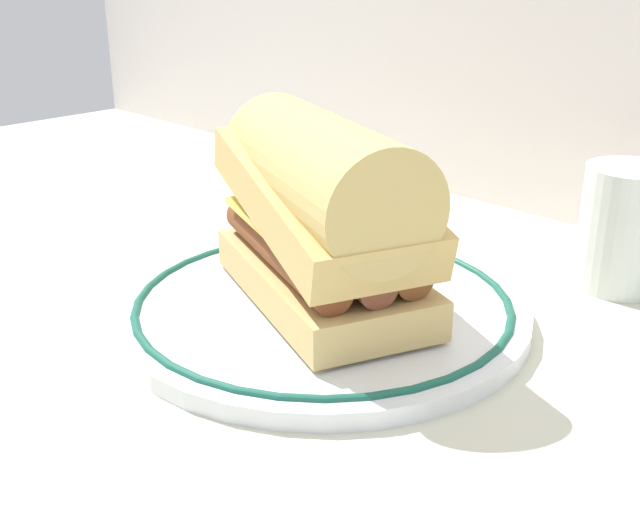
% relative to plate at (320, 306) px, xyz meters
% --- Properties ---
extents(ground_plane, '(1.50, 1.50, 0.00)m').
position_rel_plate_xyz_m(ground_plane, '(0.00, -0.01, -0.01)').
color(ground_plane, beige).
extents(plate, '(0.28, 0.28, 0.01)m').
position_rel_plate_xyz_m(plate, '(0.00, 0.00, 0.00)').
color(plate, white).
rests_on(plate, ground_plane).
extents(sausage_sandwich, '(0.20, 0.15, 0.13)m').
position_rel_plate_xyz_m(sausage_sandwich, '(0.00, 0.00, 0.07)').
color(sausage_sandwich, tan).
rests_on(sausage_sandwich, plate).
extents(drinking_glass, '(0.07, 0.07, 0.09)m').
position_rel_plate_xyz_m(drinking_glass, '(0.12, 0.20, 0.03)').
color(drinking_glass, silver).
rests_on(drinking_glass, ground_plane).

